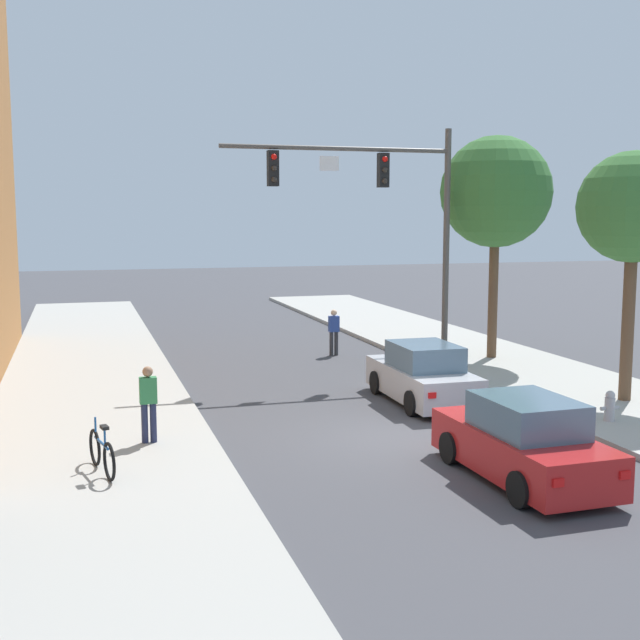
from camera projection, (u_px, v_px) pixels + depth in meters
ground_plane at (397, 437)px, 18.16m from camera, size 120.00×120.00×0.00m
sidewalk_left at (97, 459)px, 16.31m from camera, size 5.00×60.00×0.15m
traffic_signal_mast at (385, 201)px, 25.14m from camera, size 7.39×0.38×7.50m
car_lead_silver at (423, 376)px, 21.44m from camera, size 1.88×4.26×1.60m
car_following_red at (523, 443)px, 15.14m from camera, size 1.90×4.27×1.60m
pedestrian_sidewalk_left_walker at (148, 400)px, 17.09m from camera, size 0.36×0.22×1.64m
pedestrian_crossing_road at (334, 330)px, 28.68m from camera, size 0.36×0.22×1.64m
bicycle_leaning at (102, 453)px, 15.11m from camera, size 0.44×1.74×0.98m
fire_hydrant at (610, 406)px, 18.98m from camera, size 0.48×0.24×0.72m
street_tree_nearest at (634, 209)px, 20.56m from camera, size 2.85×2.85×6.43m
street_tree_second at (496, 193)px, 26.87m from camera, size 3.70×3.70×7.42m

